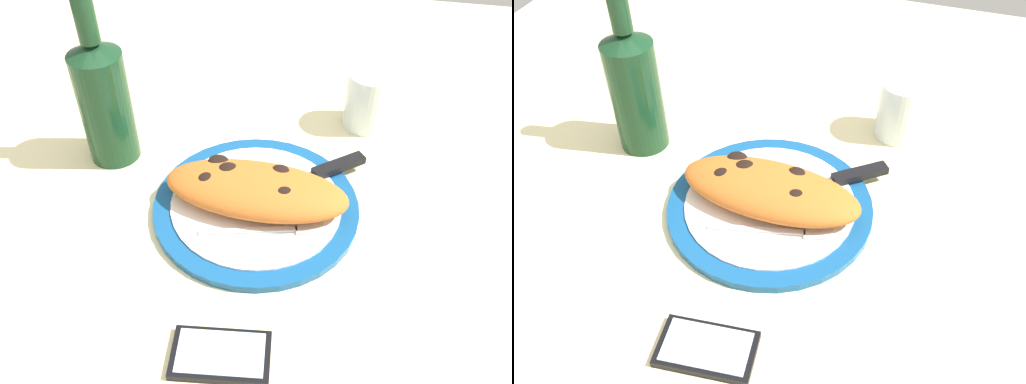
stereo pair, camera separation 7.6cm
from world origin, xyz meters
TOP-DOWN VIEW (x-y plane):
  - ground_plane at (0.00, 0.00)cm, footprint 150.00×150.00cm
  - plate at (0.00, 0.00)cm, footprint 29.53×29.53cm
  - calzone at (0.11, 0.43)cm, footprint 26.41×11.87cm
  - fork at (3.34, -4.92)cm, footprint 17.21×5.66cm
  - knife at (8.70, 7.62)cm, footprint 17.71×14.65cm
  - smartphone at (0.53, -23.82)cm, footprint 11.97×7.76cm
  - water_glass at (14.35, 23.70)cm, footprint 7.58×7.58cm
  - wine_bottle at (-24.53, 8.03)cm, footprint 7.85×7.85cm

SIDE VIEW (x-z plane):
  - ground_plane at x=0.00cm, z-range -3.00..0.00cm
  - smartphone at x=0.53cm, z-range -0.02..1.14cm
  - plate at x=0.00cm, z-range -0.04..1.49cm
  - fork at x=3.34cm, z-range 1.53..1.93cm
  - knife at x=8.70cm, z-range 1.42..2.62cm
  - calzone at x=0.11cm, z-range 1.56..6.34cm
  - water_glass at x=14.35cm, z-range -0.70..9.26cm
  - wine_bottle at x=-24.53cm, z-range -3.07..24.40cm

